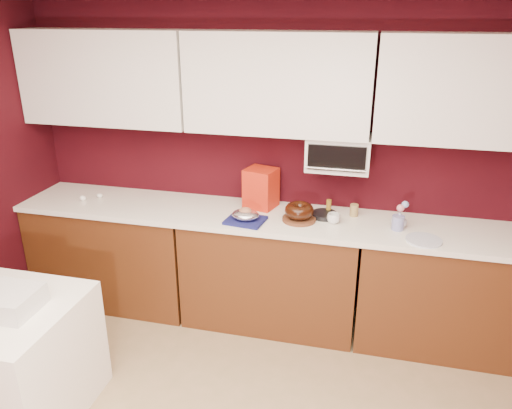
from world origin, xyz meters
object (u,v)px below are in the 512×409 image
object	(u,v)px
bundt_cake	(299,210)
coffee_mug	(333,217)
pandoro_box	(261,188)
newspaper_stack	(6,301)
blue_jar	(398,223)
toaster_oven	(339,152)
foil_ham_nest	(245,215)
flower_vase	(399,219)

from	to	relation	value
bundt_cake	coffee_mug	distance (m)	0.25
coffee_mug	bundt_cake	bearing A→B (deg)	-176.95
pandoro_box	newspaper_stack	world-z (taller)	pandoro_box
bundt_cake	blue_jar	size ratio (longest dim) A/B	2.08
pandoro_box	blue_jar	xyz separation A→B (m)	(1.03, -0.20, -0.10)
coffee_mug	blue_jar	size ratio (longest dim) A/B	0.87
toaster_oven	blue_jar	world-z (taller)	toaster_oven
blue_jar	toaster_oven	bearing A→B (deg)	156.76
foil_ham_nest	flower_vase	xyz separation A→B (m)	(1.08, 0.16, 0.01)
toaster_oven	coffee_mug	size ratio (longest dim) A/B	5.06
blue_jar	newspaper_stack	distance (m)	2.52
foil_ham_nest	blue_jar	xyz separation A→B (m)	(1.07, 0.12, -0.00)
pandoro_box	blue_jar	bearing A→B (deg)	4.04
coffee_mug	toaster_oven	bearing A→B (deg)	91.95
foil_ham_nest	flower_vase	bearing A→B (deg)	8.38
pandoro_box	newspaper_stack	distance (m)	1.90
blue_jar	newspaper_stack	world-z (taller)	blue_jar
foil_ham_nest	blue_jar	world-z (taller)	blue_jar
flower_vase	newspaper_stack	distance (m)	2.55
toaster_oven	newspaper_stack	world-z (taller)	toaster_oven
foil_ham_nest	flower_vase	distance (m)	1.09
bundt_cake	flower_vase	world-z (taller)	flower_vase
toaster_oven	flower_vase	xyz separation A→B (m)	(0.46, -0.16, -0.41)
flower_vase	bundt_cake	bearing A→B (deg)	-176.18
pandoro_box	flower_vase	xyz separation A→B (m)	(1.04, -0.16, -0.09)
foil_ham_nest	pandoro_box	distance (m)	0.34
toaster_oven	foil_ham_nest	size ratio (longest dim) A/B	2.26
coffee_mug	blue_jar	world-z (taller)	blue_jar
toaster_oven	bundt_cake	world-z (taller)	toaster_oven
toaster_oven	flower_vase	size ratio (longest dim) A/B	3.43
foil_ham_nest	toaster_oven	bearing A→B (deg)	27.31
toaster_oven	flower_vase	distance (m)	0.64
toaster_oven	blue_jar	xyz separation A→B (m)	(0.45, -0.19, -0.42)
foil_ham_nest	coffee_mug	world-z (taller)	foil_ham_nest
toaster_oven	coffee_mug	bearing A→B (deg)	-88.05
coffee_mug	flower_vase	bearing A→B (deg)	4.24
toaster_oven	newspaper_stack	bearing A→B (deg)	-137.99
bundt_cake	blue_jar	xyz separation A→B (m)	(0.69, 0.01, -0.03)
blue_jar	foil_ham_nest	bearing A→B (deg)	-173.45
foil_ham_nest	coffee_mug	bearing A→B (deg)	11.36
foil_ham_nest	pandoro_box	world-z (taller)	pandoro_box
blue_jar	flower_vase	distance (m)	0.04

